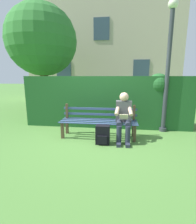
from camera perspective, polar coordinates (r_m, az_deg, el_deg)
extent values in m
plane|color=#477533|center=(4.40, 0.17, -8.50)|extent=(60.00, 60.00, 0.00)
cube|color=#4C3828|center=(4.14, 12.30, -7.08)|extent=(0.07, 0.07, 0.42)
cube|color=#4C3828|center=(4.36, -11.96, -6.09)|extent=(0.07, 0.07, 0.42)
cube|color=#4C3828|center=(4.50, 11.91, -5.51)|extent=(0.07, 0.07, 0.42)
cube|color=#4C3828|center=(4.70, -10.44, -4.69)|extent=(0.07, 0.07, 0.42)
cube|color=#384C7A|center=(4.50, 0.56, -2.35)|extent=(1.95, 0.06, 0.02)
cube|color=#384C7A|center=(4.35, 0.31, -2.86)|extent=(1.95, 0.06, 0.02)
cube|color=#384C7A|center=(4.19, 0.04, -3.42)|extent=(1.95, 0.06, 0.02)
cube|color=#384C7A|center=(4.04, -0.26, -4.02)|extent=(1.95, 0.06, 0.02)
cube|color=#4C3828|center=(4.43, 12.10, -0.16)|extent=(0.06, 0.06, 0.38)
cube|color=#4C3828|center=(4.64, -10.49, 0.43)|extent=(0.06, 0.06, 0.38)
cube|color=#384C7A|center=(4.46, 0.55, -0.79)|extent=(1.95, 0.02, 0.06)
cube|color=#384C7A|center=(4.43, 0.55, 1.08)|extent=(1.95, 0.02, 0.06)
cube|color=#4C4C51|center=(4.20, 8.69, 0.24)|extent=(0.38, 0.22, 0.52)
sphere|color=#D8AD8C|center=(4.12, 8.85, 5.08)|extent=(0.22, 0.22, 0.22)
cylinder|color=#232838|center=(4.05, 10.06, -3.72)|extent=(0.13, 0.42, 0.13)
cylinder|color=#232838|center=(4.05, 7.22, -3.65)|extent=(0.13, 0.42, 0.13)
cylinder|color=#232838|center=(3.93, 10.06, -7.89)|extent=(0.12, 0.12, 0.44)
cylinder|color=#232838|center=(3.92, 7.11, -7.82)|extent=(0.12, 0.12, 0.44)
cube|color=#232838|center=(3.92, 10.01, -10.80)|extent=(0.10, 0.24, 0.07)
cube|color=#232838|center=(3.91, 7.03, -10.74)|extent=(0.10, 0.24, 0.07)
cylinder|color=#D8AD8C|center=(4.06, 10.87, 0.63)|extent=(0.14, 0.32, 0.26)
cylinder|color=#D8AD8C|center=(4.05, 6.63, 0.75)|extent=(0.14, 0.32, 0.26)
cube|color=beige|center=(3.96, 8.73, -1.62)|extent=(0.20, 0.07, 0.13)
cube|color=#1E5123|center=(5.27, 2.92, 3.62)|extent=(5.00, 0.69, 1.55)
sphere|color=#1E5123|center=(5.21, 19.77, 8.84)|extent=(0.62, 0.62, 0.62)
sphere|color=#1E5123|center=(5.53, -10.16, 8.69)|extent=(0.55, 0.55, 0.55)
cylinder|color=brown|center=(7.78, -17.59, 8.21)|extent=(0.35, 0.35, 2.20)
sphere|color=#2D702D|center=(7.90, -18.52, 22.03)|extent=(2.88, 2.88, 2.88)
sphere|color=#2D702D|center=(8.55, -21.66, 19.04)|extent=(1.73, 1.73, 1.73)
cube|color=#BCAD93|center=(11.90, 2.06, 20.75)|extent=(9.17, 3.13, 6.71)
cube|color=#334756|center=(10.20, 14.42, 13.53)|extent=(0.90, 0.04, 1.20)
cube|color=#334756|center=(10.69, -11.54, 13.57)|extent=(0.90, 0.04, 1.20)
cube|color=#334756|center=(10.52, 1.19, 26.41)|extent=(0.90, 0.04, 1.20)
cube|color=black|center=(3.91, 1.61, -7.71)|extent=(0.32, 0.19, 0.44)
cube|color=black|center=(3.84, 1.42, -9.52)|extent=(0.22, 0.04, 0.19)
cylinder|color=black|center=(4.00, 3.14, -6.94)|extent=(0.04, 0.04, 0.27)
cylinder|color=black|center=(4.02, 0.40, -6.84)|extent=(0.04, 0.04, 0.27)
cylinder|color=#2D3338|center=(5.21, 21.12, -5.47)|extent=(0.20, 0.20, 0.10)
cylinder|color=#2D3338|center=(4.99, 22.48, 11.82)|extent=(0.11, 0.11, 3.21)
sphere|color=silver|center=(5.29, 24.17, 30.51)|extent=(0.25, 0.25, 0.25)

